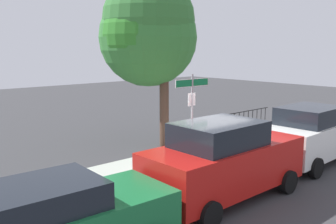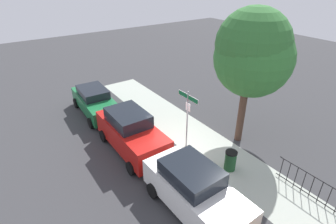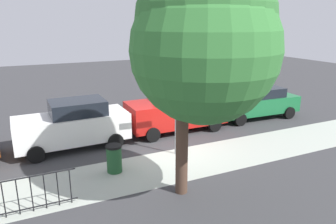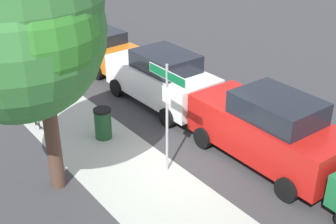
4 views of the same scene
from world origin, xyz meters
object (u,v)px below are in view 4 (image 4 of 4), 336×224
Objects in this scene: shade_tree at (17,20)px; car_orange at (97,47)px; car_white at (162,78)px; car_silver at (52,18)px; car_red at (268,129)px; trash_bin at (103,123)px; street_sign at (167,98)px.

shade_tree is 1.60× the size of car_orange.
car_silver is at bearing -2.43° from car_white.
car_red is 1.03× the size of car_white.
car_silver is 4.37× the size of trash_bin.
car_silver is at bearing -25.28° from shade_tree.
car_red is (-1.31, -2.49, -1.16)m from street_sign.
street_sign is 0.69× the size of car_white.
car_white is 9.60m from car_silver.
shade_tree is 10.21m from car_orange.
trash_bin is (3.93, 2.99, -0.54)m from car_red.
car_white is 1.06× the size of car_orange.
trash_bin is at bearing 165.86° from car_silver.
car_red reaches higher than car_silver.
street_sign is 0.73× the size of car_orange.
car_silver reaches higher than car_white.
trash_bin is at bearing -55.78° from shade_tree.
trash_bin is at bearing 37.44° from car_red.
shade_tree is at bearing 139.65° from car_orange.
car_red is 4.75× the size of trash_bin.
shade_tree is at bearing 156.92° from car_silver.
car_silver is at bearing -0.18° from car_red.
trash_bin is at bearing 10.80° from street_sign.
car_red is at bearing 176.98° from car_orange.
car_red reaches higher than trash_bin.
shade_tree is at bearing 114.69° from car_white.
car_white is at bearing 175.77° from car_orange.
car_red reaches higher than car_white.
car_white is 4.81m from car_orange.
trash_bin is (-0.87, 2.88, -0.50)m from car_white.
car_silver is (9.60, -0.19, 0.01)m from car_white.
trash_bin is (-5.68, 2.98, -0.33)m from car_orange.
car_red is at bearing -117.76° from street_sign.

